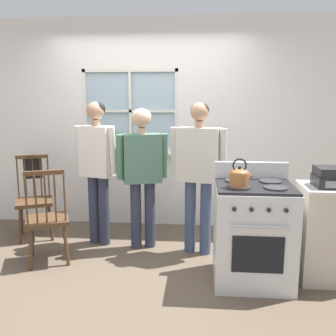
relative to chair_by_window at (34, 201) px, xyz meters
The scene contains 13 objects.
ground_plane 1.62m from the chair_by_window, 29.86° to the right, with size 16.00×16.00×0.00m, color brown.
wall_back 1.74m from the chair_by_window, 24.68° to the left, with size 6.40×0.16×2.70m.
chair_by_window is the anchor object (origin of this frame).
chair_near_wall 0.82m from the chair_by_window, 56.86° to the right, with size 0.54×0.53×1.01m.
person_elderly_left 1.01m from the chair_by_window, ahead, with size 0.52×0.31×1.65m.
person_teen_center 1.48m from the chair_by_window, ahead, with size 0.58×0.32×1.58m.
person_adult_right 2.09m from the chair_by_window, ahead, with size 0.61×0.32×1.65m.
stove 2.67m from the chair_by_window, 20.06° to the right, with size 0.70×0.68×1.08m.
kettle 2.63m from the chair_by_window, 24.01° to the right, with size 0.21×0.17×0.25m.
potted_plant 1.23m from the chair_by_window, 30.91° to the left, with size 0.13×0.13×0.34m.
handbag 0.45m from the chair_by_window, 113.17° to the left, with size 0.24×0.24×0.31m.
side_counter 3.32m from the chair_by_window, 13.94° to the right, with size 0.55×0.50×0.90m.
stereo 3.37m from the chair_by_window, 14.29° to the right, with size 0.34×0.29×0.18m.
Camera 1 is at (0.66, -3.48, 1.70)m, focal length 40.00 mm.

